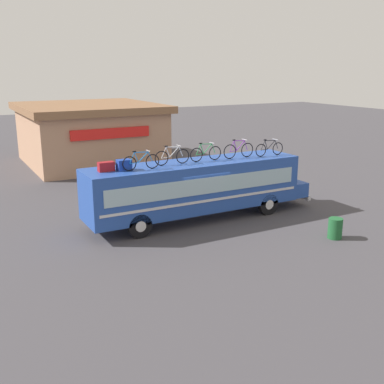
# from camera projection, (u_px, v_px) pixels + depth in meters

# --- Properties ---
(ground_plane) EXTENTS (120.00, 120.00, 0.00)m
(ground_plane) POSITION_uv_depth(u_px,v_px,m) (195.00, 219.00, 22.99)
(ground_plane) COLOR #423F44
(bus) EXTENTS (11.83, 2.45, 2.88)m
(bus) POSITION_uv_depth(u_px,v_px,m) (198.00, 186.00, 22.63)
(bus) COLOR #23479E
(bus) RESTS_ON ground
(luggage_bag_1) EXTENTS (0.69, 0.36, 0.41)m
(luggage_bag_1) POSITION_uv_depth(u_px,v_px,m) (106.00, 167.00, 20.24)
(luggage_bag_1) COLOR maroon
(luggage_bag_1) RESTS_ON bus
(luggage_bag_2) EXTENTS (0.61, 0.43, 0.48)m
(luggage_bag_2) POSITION_uv_depth(u_px,v_px,m) (124.00, 165.00, 20.41)
(luggage_bag_2) COLOR #193899
(luggage_bag_2) RESTS_ON bus
(rooftop_bicycle_1) EXTENTS (1.74, 0.44, 0.87)m
(rooftop_bicycle_1) POSITION_uv_depth(u_px,v_px,m) (141.00, 162.00, 20.48)
(rooftop_bicycle_1) COLOR black
(rooftop_bicycle_1) RESTS_ON bus
(rooftop_bicycle_2) EXTENTS (1.78, 0.44, 0.91)m
(rooftop_bicycle_2) POSITION_uv_depth(u_px,v_px,m) (172.00, 156.00, 21.59)
(rooftop_bicycle_2) COLOR black
(rooftop_bicycle_2) RESTS_ON bus
(rooftop_bicycle_3) EXTENTS (1.72, 0.44, 0.91)m
(rooftop_bicycle_3) POSITION_uv_depth(u_px,v_px,m) (206.00, 153.00, 22.43)
(rooftop_bicycle_3) COLOR black
(rooftop_bicycle_3) RESTS_ON bus
(rooftop_bicycle_4) EXTENTS (1.75, 0.44, 0.95)m
(rooftop_bicycle_4) POSITION_uv_depth(u_px,v_px,m) (239.00, 150.00, 23.17)
(rooftop_bicycle_4) COLOR black
(rooftop_bicycle_4) RESTS_ON bus
(rooftop_bicycle_5) EXTENTS (1.72, 0.44, 0.86)m
(rooftop_bicycle_5) POSITION_uv_depth(u_px,v_px,m) (269.00, 149.00, 23.76)
(rooftop_bicycle_5) COLOR black
(rooftop_bicycle_5) RESTS_ON bus
(roadside_building) EXTENTS (10.01, 10.67, 4.54)m
(roadside_building) POSITION_uv_depth(u_px,v_px,m) (90.00, 133.00, 36.18)
(roadside_building) COLOR tan
(roadside_building) RESTS_ON ground
(trash_bin) EXTENTS (0.61, 0.61, 0.91)m
(trash_bin) POSITION_uv_depth(u_px,v_px,m) (335.00, 228.00, 20.36)
(trash_bin) COLOR #1E592D
(trash_bin) RESTS_ON ground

